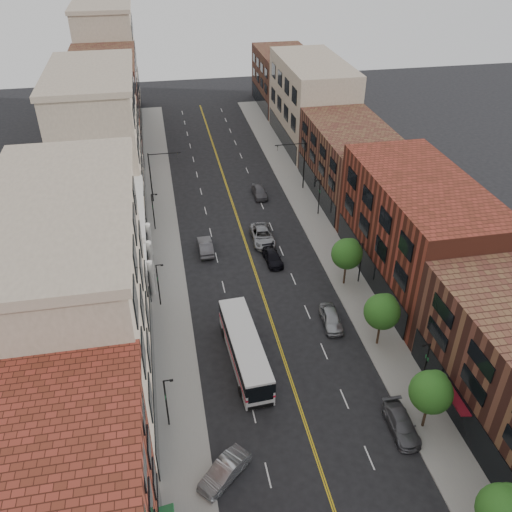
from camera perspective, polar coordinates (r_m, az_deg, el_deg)
ground at (r=43.34m, az=7.51°, el=-23.21°), size 220.00×220.00×0.00m
sidewalk_left at (r=67.51m, az=-9.55°, el=0.74°), size 4.00×110.00×0.15m
sidewalk_right at (r=70.28m, az=6.90°, el=2.40°), size 4.00×110.00×0.15m
bldg_l_tanoffice at (r=44.95m, az=-18.15°, el=-5.49°), size 10.00×22.00×18.00m
bldg_l_white at (r=62.49m, az=-16.10°, el=1.15°), size 10.00×14.00×8.00m
bldg_l_far_a at (r=75.54m, az=-16.08°, el=11.16°), size 10.00×20.00×18.00m
bldg_l_far_b at (r=94.85m, az=-15.36°, el=14.77°), size 10.00×20.00×15.00m
bldg_l_far_c at (r=111.49m, az=-15.21°, el=18.84°), size 10.00×16.00×20.00m
bldg_r_mid at (r=61.12m, az=16.54°, el=2.50°), size 10.00×22.00×12.00m
bldg_r_far_a at (r=78.59m, az=9.98°, el=9.66°), size 10.00×20.00×10.00m
bldg_r_far_b at (r=96.53m, az=5.86°, el=15.76°), size 10.00×22.00×14.00m
bldg_r_far_c at (r=115.47m, az=2.98°, el=18.05°), size 10.00×18.00×11.00m
tree_r_0 at (r=40.47m, az=24.68°, el=-23.09°), size 3.40×3.40×5.59m
tree_r_1 at (r=45.41m, az=18.01°, el=-13.32°), size 3.40×3.40×5.59m
tree_r_2 at (r=51.83m, az=13.20°, el=-5.60°), size 3.40×3.40×5.59m
tree_r_3 at (r=59.26m, az=9.61°, el=0.34°), size 3.40×3.40×5.59m
lamp_l_1 at (r=44.75m, az=-9.39°, el=-14.77°), size 0.81×0.55×5.05m
lamp_l_2 at (r=56.77m, az=-10.23°, el=-2.79°), size 0.81×0.55×5.05m
lamp_l_3 at (r=70.40m, az=-10.74°, el=4.80°), size 0.81×0.55×5.05m
lamp_r_1 at (r=49.20m, az=17.40°, el=-10.71°), size 0.81×0.55×5.05m
lamp_r_2 at (r=60.35m, az=10.93°, el=-0.46°), size 0.81×0.55×5.05m
lamp_r_3 at (r=73.31m, az=6.65°, el=6.39°), size 0.81×0.55×5.05m
signal_mast_left at (r=76.85m, az=-10.55°, el=8.75°), size 4.49×0.18×7.20m
signal_mast_right at (r=79.36m, az=4.59°, el=10.03°), size 4.49×0.18×7.20m
city_bus at (r=50.16m, az=-1.18°, el=-9.65°), size 3.32×11.90×3.03m
car_angle_b at (r=43.03m, az=-3.33°, el=-21.67°), size 4.46×4.23×1.50m
car_parked_mid at (r=47.10m, az=15.06°, el=-16.73°), size 2.07×4.85×1.39m
car_parked_far at (r=55.32m, az=7.93°, el=-6.53°), size 2.11×4.64×1.54m
car_lane_behind at (r=66.08m, az=-5.35°, el=1.03°), size 1.67×4.72×1.55m
car_lane_a at (r=64.02m, az=1.76°, el=-0.14°), size 2.06×4.53×1.28m
car_lane_b at (r=67.86m, az=0.68°, el=2.18°), size 2.92×5.98×1.64m
car_lane_c at (r=78.67m, az=0.36°, el=6.80°), size 1.87×4.55×1.55m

